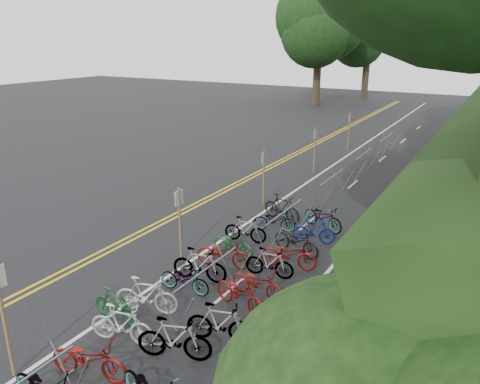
{
  "coord_description": "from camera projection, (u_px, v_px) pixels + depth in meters",
  "views": [
    {
      "loc": [
        9.41,
        -6.32,
        7.07
      ],
      "look_at": [
        0.73,
        8.72,
        1.3
      ],
      "focal_mm": 35.0,
      "sensor_mm": 36.0,
      "label": 1
    }
  ],
  "objects": [
    {
      "name": "signposts_rest",
      "position": [
        292.0,
        159.0,
        22.66
      ],
      "size": [
        0.08,
        18.4,
        2.5
      ],
      "color": "brown",
      "rests_on": "ground"
    },
    {
      "name": "bike_front",
      "position": [
        115.0,
        305.0,
        12.13
      ],
      "size": [
        0.48,
        1.53,
        0.91
      ],
      "primitive_type": "imported",
      "rotation": [
        0.0,
        0.0,
        1.54
      ],
      "color": "#144C1E",
      "rests_on": "ground"
    },
    {
      "name": "bike_valet",
      "position": [
        214.0,
        285.0,
        13.07
      ],
      "size": [
        3.56,
        14.64,
        1.1
      ],
      "color": "slate",
      "rests_on": "ground"
    },
    {
      "name": "bike_racks_rest",
      "position": [
        332.0,
        183.0,
        20.88
      ],
      "size": [
        1.14,
        23.0,
        1.17
      ],
      "color": "gray",
      "rests_on": "ground"
    },
    {
      "name": "ground",
      "position": [
        44.0,
        329.0,
        11.89
      ],
      "size": [
        120.0,
        120.0,
        0.0
      ],
      "primitive_type": "plane",
      "color": "black",
      "rests_on": "ground"
    },
    {
      "name": "red_curb",
      "position": [
        386.0,
        218.0,
        19.04
      ],
      "size": [
        0.25,
        28.0,
        0.1
      ],
      "primitive_type": "cube",
      "color": "maroon",
      "rests_on": "ground"
    },
    {
      "name": "signpost_near",
      "position": [
        3.0,
        313.0,
        9.81
      ],
      "size": [
        0.08,
        0.4,
        2.73
      ],
      "color": "brown",
      "rests_on": "ground"
    },
    {
      "name": "road_markings",
      "position": [
        254.0,
        212.0,
        19.89
      ],
      "size": [
        7.47,
        80.0,
        0.01
      ],
      "color": "gold",
      "rests_on": "ground"
    }
  ]
}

